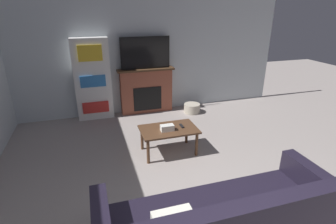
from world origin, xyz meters
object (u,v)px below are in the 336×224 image
(fireplace, at_px, (146,90))
(coffee_table, at_px, (169,132))
(bookshelf, at_px, (93,80))
(tv, at_px, (145,53))
(storage_basket, at_px, (192,108))

(fireplace, height_order, coffee_table, fireplace)
(coffee_table, relative_size, bookshelf, 0.54)
(tv, xyz_separation_m, storage_basket, (1.01, -0.37, -1.30))
(bookshelf, bearing_deg, coffee_table, -60.37)
(bookshelf, bearing_deg, tv, 0.12)
(coffee_table, relative_size, storage_basket, 2.52)
(fireplace, height_order, bookshelf, bookshelf)
(fireplace, height_order, storage_basket, fireplace)
(fireplace, xyz_separation_m, bookshelf, (-1.19, -0.02, 0.36))
(tv, bearing_deg, bookshelf, -179.88)
(tv, relative_size, storage_basket, 2.94)
(tv, height_order, bookshelf, bookshelf)
(fireplace, xyz_separation_m, tv, (-0.00, -0.02, 0.88))
(coffee_table, distance_m, bookshelf, 2.32)
(coffee_table, bearing_deg, bookshelf, 119.63)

